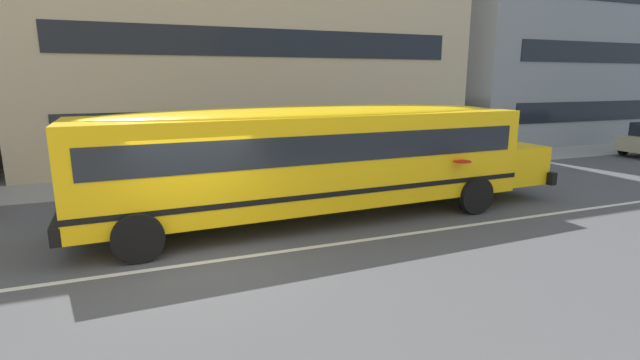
% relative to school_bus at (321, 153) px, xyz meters
% --- Properties ---
extents(ground_plane, '(400.00, 400.00, 0.00)m').
position_rel_school_bus_xyz_m(ground_plane, '(-3.41, -1.99, -1.79)').
color(ground_plane, '#4C4C4F').
extents(sidewalk_far, '(120.00, 3.00, 0.01)m').
position_rel_school_bus_xyz_m(sidewalk_far, '(-3.41, 6.09, -1.79)').
color(sidewalk_far, gray).
rests_on(sidewalk_far, ground_plane).
extents(lane_centreline, '(110.00, 0.16, 0.01)m').
position_rel_school_bus_xyz_m(lane_centreline, '(-3.41, -1.99, -1.79)').
color(lane_centreline, silver).
rests_on(lane_centreline, ground_plane).
extents(school_bus, '(13.57, 3.26, 3.01)m').
position_rel_school_bus_xyz_m(school_bus, '(0.00, 0.00, 0.00)').
color(school_bus, yellow).
rests_on(school_bus, ground_plane).
extents(apartment_block_far_centre, '(19.55, 13.44, 13.30)m').
position_rel_school_bus_xyz_m(apartment_block_far_centre, '(0.85, 14.28, 4.86)').
color(apartment_block_far_centre, '#C6B28E').
rests_on(apartment_block_far_centre, ground_plane).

